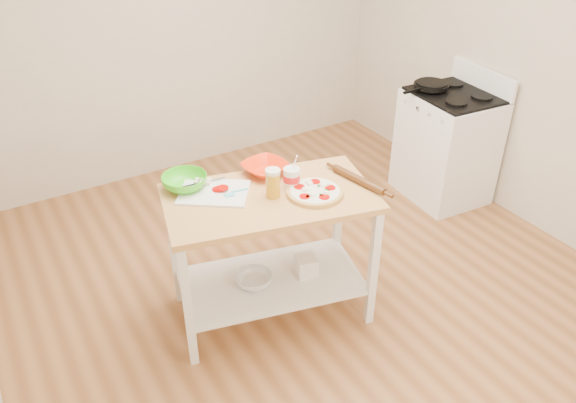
# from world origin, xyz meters

# --- Properties ---
(room_shell) EXTENTS (4.04, 4.54, 2.74)m
(room_shell) POSITION_xyz_m (0.00, 0.00, 1.35)
(room_shell) COLOR #9E663A
(room_shell) RESTS_ON ground
(prep_island) EXTENTS (1.35, 0.94, 0.90)m
(prep_island) POSITION_xyz_m (-0.34, 0.01, 0.65)
(prep_island) COLOR tan
(prep_island) RESTS_ON ground
(gas_stove) EXTENTS (0.65, 0.75, 1.11)m
(gas_stove) POSITION_xyz_m (1.69, 0.55, 0.47)
(gas_stove) COLOR white
(gas_stove) RESTS_ON ground
(skillet) EXTENTS (0.45, 0.29, 0.03)m
(skillet) POSITION_xyz_m (1.59, 0.73, 0.97)
(skillet) COLOR black
(skillet) RESTS_ON gas_stove
(pizza) EXTENTS (0.34, 0.34, 0.05)m
(pizza) POSITION_xyz_m (-0.10, -0.12, 0.92)
(pizza) COLOR tan
(pizza) RESTS_ON prep_island
(cutting_board) EXTENTS (0.50, 0.48, 0.04)m
(cutting_board) POSITION_xyz_m (-0.61, 0.20, 0.91)
(cutting_board) COLOR white
(cutting_board) RESTS_ON prep_island
(spatula) EXTENTS (0.16, 0.05, 0.01)m
(spatula) POSITION_xyz_m (-0.51, 0.12, 0.92)
(spatula) COLOR #52D7DB
(spatula) RESTS_ON cutting_board
(knife) EXTENTS (0.27, 0.04, 0.01)m
(knife) POSITION_xyz_m (-0.66, 0.31, 0.92)
(knife) COLOR silver
(knife) RESTS_ON cutting_board
(orange_bowl) EXTENTS (0.32, 0.32, 0.07)m
(orange_bowl) POSITION_xyz_m (-0.23, 0.26, 0.93)
(orange_bowl) COLOR #FB330C
(orange_bowl) RESTS_ON prep_island
(green_bowl) EXTENTS (0.31, 0.31, 0.08)m
(green_bowl) POSITION_xyz_m (-0.73, 0.34, 0.94)
(green_bowl) COLOR #42CE1D
(green_bowl) RESTS_ON prep_island
(beer_pint) EXTENTS (0.09, 0.09, 0.18)m
(beer_pint) POSITION_xyz_m (-0.33, -0.01, 0.99)
(beer_pint) COLOR gold
(beer_pint) RESTS_ON prep_island
(yogurt_tub) EXTENTS (0.10, 0.10, 0.21)m
(yogurt_tub) POSITION_xyz_m (-0.17, 0.03, 0.96)
(yogurt_tub) COLOR white
(yogurt_tub) RESTS_ON prep_island
(rolling_pin) EXTENTS (0.12, 0.41, 0.05)m
(rolling_pin) POSITION_xyz_m (0.19, -0.15, 0.92)
(rolling_pin) COLOR #543013
(rolling_pin) RESTS_ON prep_island
(shelf_glass_bowl) EXTENTS (0.31, 0.31, 0.07)m
(shelf_glass_bowl) POSITION_xyz_m (-0.46, 0.02, 0.30)
(shelf_glass_bowl) COLOR silver
(shelf_glass_bowl) RESTS_ON prep_island
(shelf_bin) EXTENTS (0.16, 0.16, 0.13)m
(shelf_bin) POSITION_xyz_m (-0.11, -0.06, 0.32)
(shelf_bin) COLOR white
(shelf_bin) RESTS_ON prep_island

